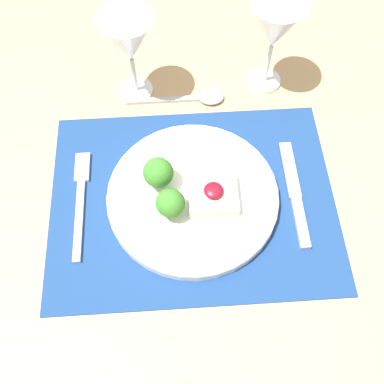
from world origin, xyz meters
The scene contains 9 objects.
ground_plane centered at (0.00, 0.00, 0.00)m, with size 8.00×8.00×0.00m, color brown.
dining_table centered at (0.00, 0.00, 0.64)m, with size 1.14×1.20×0.73m.
placemat centered at (0.00, 0.00, 0.73)m, with size 0.46×0.35×0.00m, color navy.
dinner_plate centered at (0.00, 0.00, 0.75)m, with size 0.27×0.27×0.07m.
fork centered at (-0.18, 0.02, 0.74)m, with size 0.02×0.20×0.01m.
knife centered at (0.17, -0.01, 0.74)m, with size 0.02×0.20×0.01m.
spoon centered at (0.02, 0.21, 0.74)m, with size 0.18×0.04×0.01m.
wine_glass_near centered at (0.15, 0.25, 0.86)m, with size 0.09×0.09×0.18m.
wine_glass_far centered at (-0.09, 0.24, 0.85)m, with size 0.09×0.09×0.17m.
Camera 1 is at (-0.02, -0.34, 1.38)m, focal length 42.00 mm.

